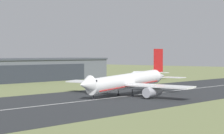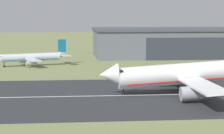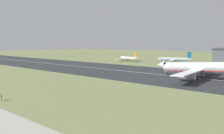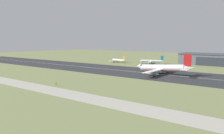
# 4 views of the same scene
# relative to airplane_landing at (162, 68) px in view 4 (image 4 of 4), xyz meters

# --- Properties ---
(ground_plane) EXTENTS (716.78, 716.78, 0.00)m
(ground_plane) POSITION_rel_airplane_landing_xyz_m (-37.25, -56.50, -4.54)
(ground_plane) COLOR #7A8451
(runway_strip) EXTENTS (476.78, 52.99, 0.06)m
(runway_strip) POSITION_rel_airplane_landing_xyz_m (-37.25, -0.97, -4.51)
(runway_strip) COLOR #2B2D30
(runway_strip) RESTS_ON ground_plane
(runway_centreline) EXTENTS (429.10, 0.70, 0.01)m
(runway_centreline) POSITION_rel_airplane_landing_xyz_m (-37.25, -0.97, -4.47)
(runway_centreline) COLOR silver
(runway_centreline) RESTS_ON runway_strip
(taxiway_road) EXTENTS (357.58, 11.78, 0.05)m
(taxiway_road) POSITION_rel_airplane_landing_xyz_m (-37.25, -80.87, -4.51)
(taxiway_road) COLOR #B2AD9E
(taxiway_road) RESTS_ON ground_plane
(airplane_landing) EXTENTS (42.79, 49.31, 15.28)m
(airplane_landing) POSITION_rel_airplane_landing_xyz_m (0.00, 0.00, 0.00)
(airplane_landing) COLOR white
(airplane_landing) RESTS_ON ground_plane
(airplane_parked_centre) EXTENTS (26.07, 19.62, 8.67)m
(airplane_parked_centre) POSITION_rel_airplane_landing_xyz_m (-38.67, 61.99, -1.69)
(airplane_parked_centre) COLOR silver
(airplane_parked_centre) RESTS_ON ground_plane
(airplane_parked_east) EXTENTS (23.44, 23.72, 7.64)m
(airplane_parked_east) POSITION_rel_airplane_landing_xyz_m (-76.03, 54.37, -2.06)
(airplane_parked_east) COLOR white
(airplane_parked_east) RESTS_ON ground_plane
(runway_sign) EXTENTS (1.52, 0.13, 1.60)m
(runway_sign) POSITION_rel_airplane_landing_xyz_m (-30.43, -71.65, -3.35)
(runway_sign) COLOR #4C4C51
(runway_sign) RESTS_ON ground_plane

